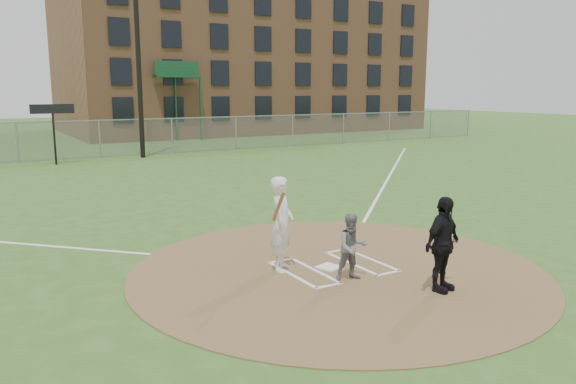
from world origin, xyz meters
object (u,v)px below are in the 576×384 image
umpire (443,244)px  home_plate (329,267)px  batter_at_plate (282,224)px  catcher (352,247)px

umpire → home_plate: bearing=100.9°
umpire → batter_at_plate: bearing=113.0°
catcher → batter_at_plate: (-0.88, 1.17, 0.32)m
home_plate → umpire: (1.01, -2.11, 0.86)m
umpire → catcher: bearing=113.6°
batter_at_plate → home_plate: bearing=-22.1°
home_plate → umpire: bearing=-64.5°
catcher → batter_at_plate: size_ratio=0.67×
catcher → umpire: bearing=-39.8°
batter_at_plate → catcher: bearing=-53.1°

